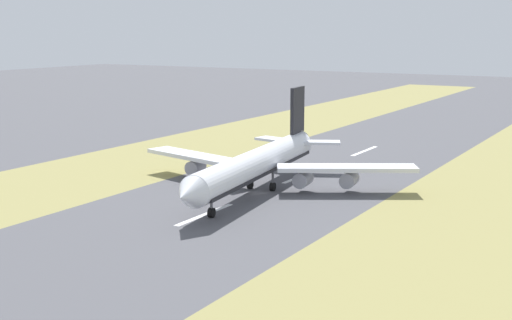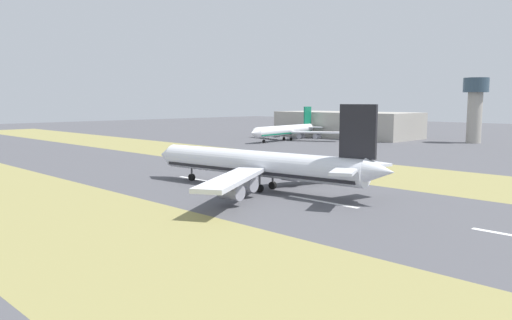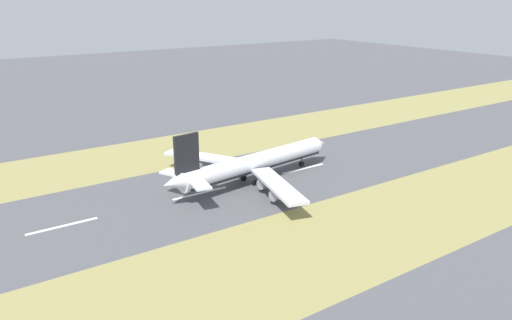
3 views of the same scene
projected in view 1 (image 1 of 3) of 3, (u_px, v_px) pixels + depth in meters
ground_plane at (259, 193)px, 148.98m from camera, size 800.00×800.00×0.00m
grass_median_west at (478, 222)px, 126.86m from camera, size 40.00×600.00×0.01m
grass_median_east at (96, 172)px, 171.09m from camera, size 40.00×600.00×0.01m
centreline_dash_near at (364, 151)px, 199.97m from camera, size 1.20×18.00×0.01m
centreline_dash_mid at (301, 176)px, 165.90m from camera, size 1.20×18.00×0.01m
centreline_dash_far at (205, 214)px, 131.84m from camera, size 1.20×18.00×0.01m
airplane_main_jet at (259, 163)px, 149.80m from camera, size 63.58×67.14×20.20m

